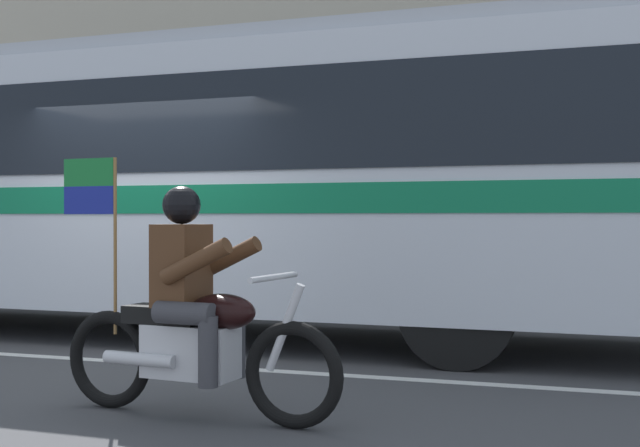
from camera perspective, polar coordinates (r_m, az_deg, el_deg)
ground_plane at (r=8.68m, az=-11.87°, el=-8.55°), size 60.00×60.00×0.00m
sidewalk_curb at (r=13.29m, az=-0.68°, el=-5.10°), size 28.00×3.80×0.15m
lane_center_stripe at (r=8.17m, az=-14.02°, el=-9.09°), size 26.60×0.14×0.01m
office_building_facade at (r=15.84m, az=2.10°, el=13.91°), size 28.00×0.89×10.08m
transit_bus at (r=9.61m, az=-8.06°, el=3.58°), size 11.31×2.80×3.22m
motorcycle_with_rider at (r=5.72m, az=-8.65°, el=-6.46°), size 2.19×0.65×1.78m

